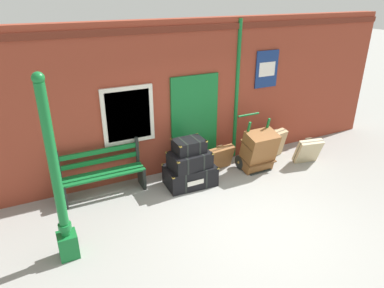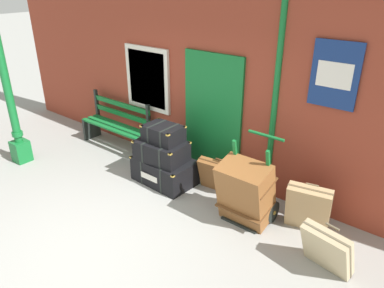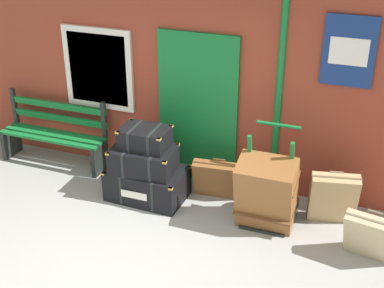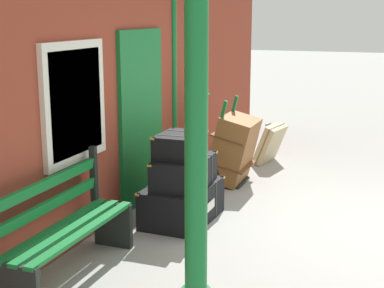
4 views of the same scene
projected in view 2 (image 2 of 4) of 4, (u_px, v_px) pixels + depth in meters
name	position (u px, v px, depth m)	size (l,w,h in m)	color
ground_plane	(98.00, 244.00, 4.76)	(60.00, 60.00, 0.00)	gray
brick_facade	(217.00, 82.00, 5.92)	(10.40, 0.35, 3.20)	brown
lamp_post	(11.00, 107.00, 6.43)	(0.28, 0.28, 2.82)	#146B2D
platform_bench	(117.00, 126.00, 7.27)	(1.60, 0.43, 1.01)	#146B2D
steamer_trunk_base	(165.00, 170.00, 6.11)	(1.04, 0.69, 0.43)	black
steamer_trunk_middle	(162.00, 151.00, 5.95)	(0.84, 0.59, 0.33)	black
steamer_trunk_top	(163.00, 133.00, 5.85)	(0.61, 0.45, 0.27)	black
porters_trolley	(251.00, 199.00, 5.22)	(0.71, 0.64, 1.19)	black
large_brown_trunk	(245.00, 192.00, 5.00)	(0.70, 0.63, 0.96)	brown
suitcase_tan	(219.00, 176.00, 5.80)	(0.68, 0.36, 0.57)	brown
suitcase_caramel	(308.00, 208.00, 4.91)	(0.62, 0.44, 0.70)	tan
suitcase_oxblood	(327.00, 249.00, 4.22)	(0.62, 0.46, 0.62)	tan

